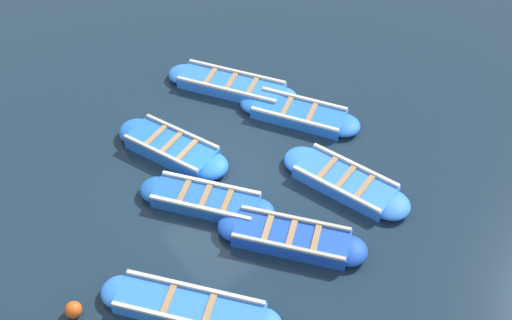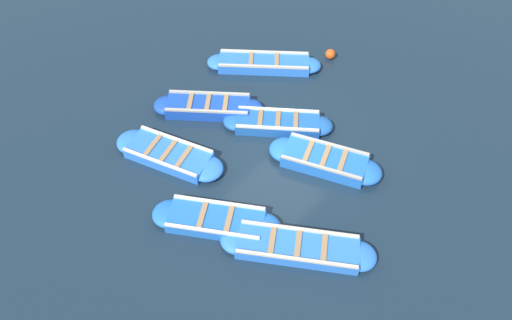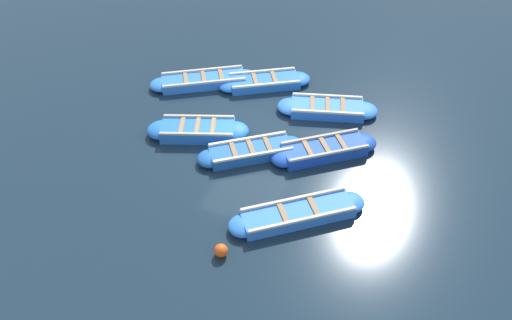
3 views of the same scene
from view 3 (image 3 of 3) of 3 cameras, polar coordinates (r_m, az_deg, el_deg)
name	(u,v)px [view 3 (image 3 of 3)]	position (r m, az deg, el deg)	size (l,w,h in m)	color
ground_plane	(245,139)	(15.92, -1.28, 2.37)	(120.00, 120.00, 0.00)	#162838
boat_far_corner	(264,82)	(18.27, 0.96, 8.92)	(3.33, 2.56, 0.37)	blue
boat_near_quay	(204,80)	(18.43, -6.00, 9.03)	(3.71, 2.85, 0.39)	blue
boat_outer_right	(198,130)	(16.06, -6.65, 3.38)	(3.37, 2.05, 0.45)	blue
boat_broadside	(251,151)	(15.22, -0.61, 0.99)	(3.11, 2.65, 0.40)	#1E59AD
boat_outer_left	(327,108)	(17.11, 8.13, 5.87)	(3.51, 1.93, 0.39)	blue
boat_end_of_row	(324,150)	(15.39, 7.79, 1.16)	(3.17, 2.77, 0.44)	#1947B7
boat_tucked	(298,214)	(13.49, 4.81, -6.14)	(3.47, 3.03, 0.39)	blue
buoy_orange_near	(221,251)	(12.69, -4.02, -10.28)	(0.35, 0.35, 0.35)	#E05119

